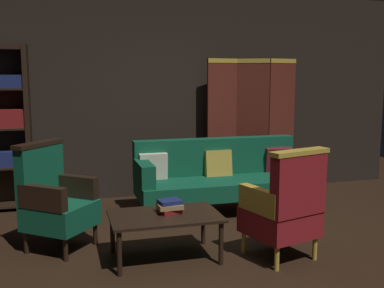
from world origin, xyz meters
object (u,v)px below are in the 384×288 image
Objects in this scene: armchair_gilt_accent at (285,207)px; coffee_table at (165,219)px; book_red_leather at (170,210)px; armchair_wing_left at (55,199)px; velvet_couch at (220,174)px; folding_screen at (252,125)px; book_tan_leather at (170,206)px; book_navy_cloth at (170,202)px.

coffee_table is at bearing 163.82° from armchair_gilt_accent.
armchair_wing_left is at bearing 153.60° from book_red_leather.
velvet_couch reaches higher than book_red_leather.
coffee_table is at bearing -129.92° from folding_screen.
armchair_gilt_accent is 1.05m from book_tan_leather.
book_navy_cloth is at bearing 160.68° from armchair_gilt_accent.
book_navy_cloth is (0.06, 0.04, 0.15)m from coffee_table.
book_tan_leather is at bearing -26.40° from armchair_wing_left.
armchair_wing_left is (-0.97, 0.55, 0.12)m from coffee_table.
book_navy_cloth reaches higher than book_tan_leather.
coffee_table is at bearing -126.47° from velvet_couch.
book_navy_cloth is at bearing 0.00° from book_red_leather.
book_tan_leather is 0.04m from book_navy_cloth.
book_tan_leather is at bearing -125.77° from velvet_couch.
armchair_gilt_accent is at bearing -16.18° from coffee_table.
book_red_leather is 0.04m from book_tan_leather.
folding_screen is 3.10m from armchair_wing_left.
book_red_leather is at bearing 160.68° from armchair_gilt_accent.
folding_screen is 2.64m from book_red_leather.
book_navy_cloth is at bearing -129.57° from folding_screen.
book_tan_leather is (0.06, 0.04, 0.11)m from coffee_table.
coffee_table is at bearing -29.71° from armchair_wing_left.
folding_screen reaches higher than velvet_couch.
coffee_table is 1.10m from armchair_gilt_accent.
armchair_gilt_accent is 1.05m from book_navy_cloth.
book_navy_cloth is at bearing 0.00° from book_tan_leather.
coffee_table is 0.96× the size of armchair_wing_left.
armchair_gilt_accent reaches higher than book_tan_leather.
book_red_leather is (-0.99, 0.35, -0.05)m from armchair_gilt_accent.
velvet_couch is 1.69m from coffee_table.
armchair_wing_left reaches higher than book_navy_cloth.
folding_screen is at bearing 74.31° from armchair_gilt_accent.
folding_screen reaches higher than book_red_leather.
book_red_leather is (0.06, 0.04, 0.07)m from coffee_table.
book_navy_cloth is (-0.99, 0.35, 0.03)m from armchair_gilt_accent.
folding_screen reaches higher than book_tan_leather.
velvet_couch is at bearing 54.23° from book_navy_cloth.
armchair_gilt_accent is at bearing -105.69° from folding_screen.
armchair_wing_left is 5.45× the size of book_red_leather.
book_tan_leather is (0.00, 0.00, 0.04)m from book_red_leather.
book_red_leather is 0.87× the size of book_tan_leather.
folding_screen is 0.90× the size of velvet_couch.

